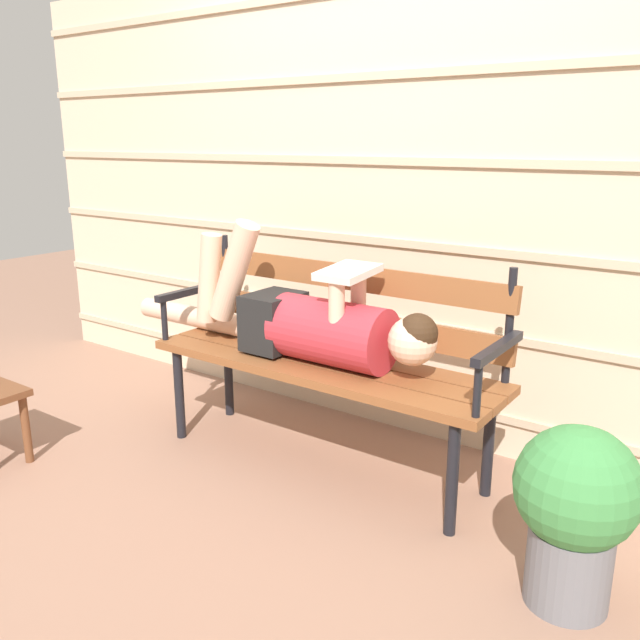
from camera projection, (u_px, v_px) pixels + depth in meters
ground_plane at (306, 472)px, 2.86m from camera, size 12.00×12.00×0.00m
house_siding at (390, 201)px, 3.09m from camera, size 4.91×0.08×2.21m
park_bench at (329, 347)px, 2.85m from camera, size 1.59×0.45×0.93m
reclining_person at (305, 321)px, 2.81m from camera, size 1.69×0.27×0.58m
potted_plant at (575, 506)px, 1.98m from camera, size 0.37×0.37×0.58m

